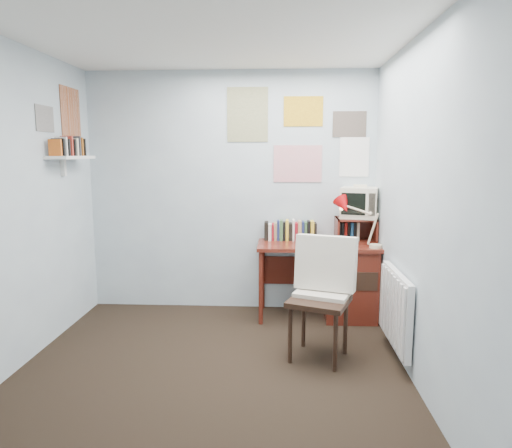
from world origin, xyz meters
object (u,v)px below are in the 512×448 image
Objects in this scene: radiator at (396,308)px; desk_chair at (319,301)px; desk_lamp at (376,225)px; tv_riser at (355,230)px; wall_shelf at (71,157)px; crt_tv at (360,201)px; desk at (344,278)px.

desk_chair is at bearing -176.07° from radiator.
desk_lamp reaches higher than desk_chair.
tv_riser is 0.50× the size of radiator.
crt_tv is at bearing 10.60° from wall_shelf.
wall_shelf is at bearing -173.91° from desk_chair.
tv_riser is 0.65× the size of wall_shelf.
radiator is (0.29, -0.93, 0.01)m from desk.
radiator is (0.17, -1.04, -0.47)m from tv_riser.
desk_chair is at bearing -108.92° from desk.
desk_lamp is 0.38m from crt_tv.
tv_riser is 1.15m from radiator.
desk is at bearing 146.23° from desk_lamp.
desk_chair is 1.55× the size of wall_shelf.
desk_lamp is 0.94m from radiator.
desk_lamp is 0.54× the size of radiator.
radiator is at bearing 24.85° from desk_chair.
tv_riser is 0.30m from crt_tv.
crt_tv is at bearing 28.86° from tv_riser.
desk is 0.51m from tv_riser.
desk is at bearing 92.00° from desk_chair.
tv_riser is at bearing -134.87° from crt_tv.
tv_riser is at bearing 10.32° from wall_shelf.
desk_chair is 1.20× the size of radiator.
desk is 2.76× the size of desk_lamp.
tv_riser reaches higher than radiator.
crt_tv is (0.15, 0.13, 0.77)m from desk.
desk_chair is 1.39m from crt_tv.
tv_riser is 1.12× the size of crt_tv.
crt_tv is 0.44× the size of radiator.
desk_lamp is 1.09× the size of tv_riser.
desk_chair is 1.12m from desk_lamp.
wall_shelf reaches higher than desk_chair.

